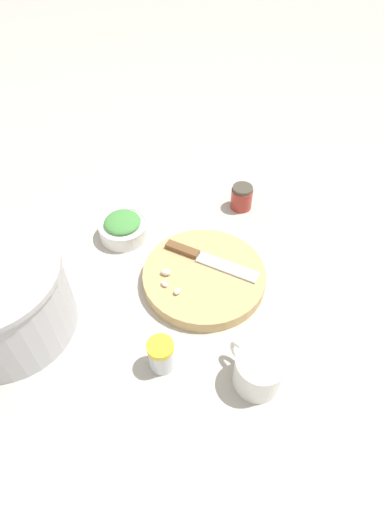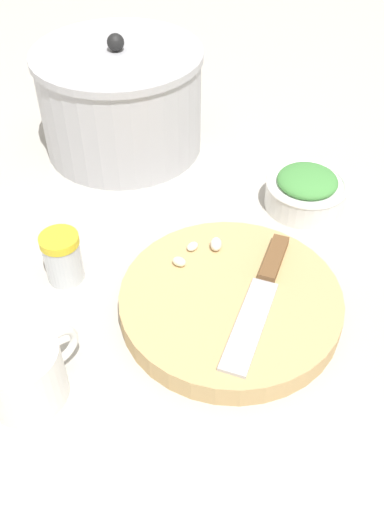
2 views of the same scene
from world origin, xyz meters
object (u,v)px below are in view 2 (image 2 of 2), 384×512
Objects in this scene: herb_bowl at (306,190)px; spice_jar at (63,257)px; garlic_cloves at (201,249)px; cutting_board at (230,303)px; coffee_mug at (24,372)px; chef_knife at (262,291)px; stock_pot at (121,101)px.

spice_jar is (-0.36, -0.15, 0.01)m from herb_bowl.
garlic_cloves is at bearing 2.91° from spice_jar.
garlic_cloves is 0.56× the size of herb_bowl.
coffee_mug reaches higher than cutting_board.
chef_knife is 2.21× the size of coffee_mug.
coffee_mug is at bearing -137.97° from herb_bowl.
herb_bowl is at bearing -91.86° from chef_knife.
stock_pot is (0.06, 0.34, 0.05)m from spice_jar.
spice_jar is at bearing 162.93° from cutting_board.
chef_knife is at bearing -14.44° from spice_jar.
spice_jar is 0.19m from coffee_mug.
cutting_board is at bearing -68.27° from stock_pot.
herb_bowl is at bearing 39.76° from garlic_cloves.
garlic_cloves is at bearing 43.81° from coffee_mug.
garlic_cloves is at bearing 114.56° from cutting_board.
chef_knife is at bearing -63.50° from stock_pot.
spice_jar is (-0.26, 0.07, 0.00)m from chef_knife.
garlic_cloves is at bearing -24.03° from chef_knife.
herb_bowl is (0.14, 0.22, 0.01)m from cutting_board.
cutting_board is 4.01× the size of garlic_cloves.
spice_jar reaches higher than garlic_cloves.
stock_pot reaches higher than cutting_board.
stock_pot reaches higher than coffee_mug.
coffee_mug is at bearing 44.63° from chef_knife.
coffee_mug is (-0.38, -0.34, 0.01)m from herb_bowl.
herb_bowl is 0.51m from coffee_mug.
coffee_mug is (-0.21, -0.20, 0.00)m from garlic_cloves.
chef_knife is 0.24m from herb_bowl.
herb_bowl reaches higher than cutting_board.
spice_jar is (-0.22, 0.07, 0.02)m from cutting_board.
herb_bowl is (0.17, 0.14, -0.01)m from garlic_cloves.
cutting_board is 0.26m from herb_bowl.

